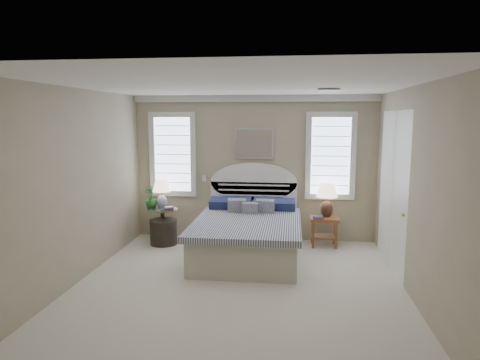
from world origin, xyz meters
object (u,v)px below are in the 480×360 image
floor_pot (164,232)px  lamp_right (327,196)px  side_table_left (163,222)px  nightstand_right (324,225)px  lamp_left (161,191)px  bed (248,233)px

floor_pot → lamp_right: lamp_right is taller
side_table_left → nightstand_right: side_table_left is taller
side_table_left → nightstand_right: bearing=1.9°
side_table_left → floor_pot: bearing=-67.9°
lamp_left → bed: bearing=-21.8°
bed → floor_pot: (-1.60, 0.47, -0.16)m
side_table_left → nightstand_right: size_ratio=1.19×
side_table_left → floor_pot: 0.21m
nightstand_right → floor_pot: bearing=-175.6°
nightstand_right → side_table_left: bearing=-178.1°
side_table_left → lamp_left: (-0.04, 0.08, 0.57)m
side_table_left → lamp_left: size_ratio=1.18×
bed → nightstand_right: (1.30, 0.69, 0.00)m
side_table_left → lamp_right: bearing=3.5°
side_table_left → lamp_right: (2.99, 0.18, 0.52)m
lamp_left → lamp_right: bearing=1.9°
bed → nightstand_right: bearing=28.0°
floor_pot → lamp_left: bearing=112.6°
bed → side_table_left: size_ratio=3.61×
bed → side_table_left: bearing=160.3°
bed → nightstand_right: bed is taller
lamp_right → nightstand_right: bearing=-113.8°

